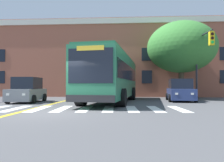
{
  "coord_description": "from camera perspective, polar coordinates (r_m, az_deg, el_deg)",
  "views": [
    {
      "loc": [
        3.39,
        -9.71,
        1.25
      ],
      "look_at": [
        2.41,
        5.86,
        1.57
      ],
      "focal_mm": 35.0,
      "sensor_mm": 36.0,
      "label": 1
    }
  ],
  "objects": [
    {
      "name": "ground_plane",
      "position": [
        10.36,
        -15.68,
        -8.06
      ],
      "size": [
        120.0,
        120.0,
        0.0
      ],
      "primitive_type": "plane",
      "color": "#4C4C4F"
    },
    {
      "name": "street_tree_curbside_large",
      "position": [
        21.96,
        17.61,
        8.36
      ],
      "size": [
        7.25,
        7.55,
        7.3
      ],
      "color": "brown",
      "rests_on": "ground"
    },
    {
      "name": "traffic_light_near_corner",
      "position": [
        19.08,
        22.52,
        6.61
      ],
      "size": [
        0.48,
        2.98,
        5.67
      ],
      "color": "#28282D",
      "rests_on": "ground"
    },
    {
      "name": "city_bus",
      "position": [
        16.6,
        0.01,
        1.15
      ],
      "size": [
        4.05,
        11.9,
        3.53
      ],
      "color": "#28704C",
      "rests_on": "ground"
    },
    {
      "name": "car_grey_near_lane",
      "position": [
        17.45,
        -21.24,
        -2.42
      ],
      "size": [
        2.2,
        3.95,
        1.86
      ],
      "color": "slate",
      "rests_on": "ground"
    },
    {
      "name": "lane_line_yellow_outer",
      "position": [
        26.02,
        -7.21,
        -3.91
      ],
      "size": [
        0.12,
        36.0,
        0.01
      ],
      "primitive_type": "cube",
      "color": "gold",
      "rests_on": "ground"
    },
    {
      "name": "car_tan_behind_bus",
      "position": [
        26.12,
        3.82,
        -1.99
      ],
      "size": [
        2.01,
        3.77,
        1.93
      ],
      "color": "tan",
      "rests_on": "ground"
    },
    {
      "name": "lane_line_yellow_inner",
      "position": [
        26.05,
        -7.56,
        -3.91
      ],
      "size": [
        0.12,
        36.0,
        0.01
      ],
      "primitive_type": "cube",
      "color": "gold",
      "rests_on": "ground"
    },
    {
      "name": "crosswalk",
      "position": [
        12.09,
        -12.89,
        -7.06
      ],
      "size": [
        13.12,
        3.87,
        0.01
      ],
      "color": "white",
      "rests_on": "ground"
    },
    {
      "name": "building_facade",
      "position": [
        27.02,
        -0.27,
        5.43
      ],
      "size": [
        30.61,
        6.54,
        8.7
      ],
      "color": "#9E5642",
      "rests_on": "ground"
    },
    {
      "name": "car_navy_far_lane",
      "position": [
        18.32,
        17.39,
        -2.49
      ],
      "size": [
        2.35,
        4.19,
        1.77
      ],
      "color": "navy",
      "rests_on": "ground"
    }
  ]
}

